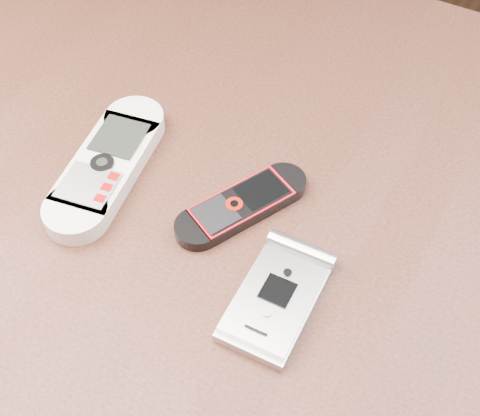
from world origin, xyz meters
name	(u,v)px	position (x,y,z in m)	size (l,w,h in m)	color
table	(236,277)	(0.00, 0.00, 0.64)	(1.20, 0.80, 0.75)	black
nokia_white	(107,165)	(-0.13, -0.01, 0.76)	(0.06, 0.18, 0.02)	white
nokia_black_red	(242,205)	(0.00, 0.01, 0.76)	(0.04, 0.13, 0.01)	black
motorola_razr	(276,299)	(0.07, -0.07, 0.76)	(0.06, 0.12, 0.02)	silver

